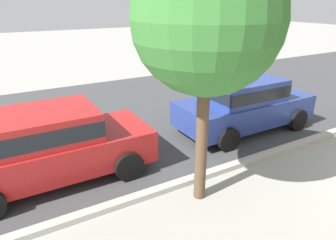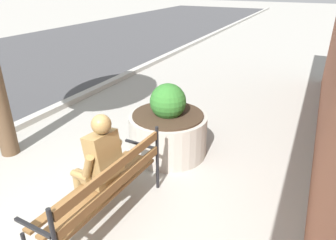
# 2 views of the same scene
# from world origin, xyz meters

# --- Properties ---
(street_surface) EXTENTS (60.00, 9.00, 0.01)m
(street_surface) POSITION_xyz_m (0.00, 7.50, 0.00)
(street_surface) COLOR #424244
(street_surface) RESTS_ON ground
(curb_stone) EXTENTS (60.00, 0.20, 0.12)m
(curb_stone) POSITION_xyz_m (0.00, 2.90, 0.06)
(curb_stone) COLOR #B2AFA8
(curb_stone) RESTS_ON ground
(street_tree_near_bench) EXTENTS (2.47, 2.47, 4.58)m
(street_tree_near_bench) POSITION_xyz_m (-4.60, 2.41, 3.32)
(street_tree_near_bench) COLOR brown
(street_tree_near_bench) RESTS_ON ground
(parked_car_red) EXTENTS (4.11, 1.93, 1.56)m
(parked_car_red) POSITION_xyz_m (-6.96, 4.51, 0.84)
(parked_car_red) COLOR #B21E1E
(parked_car_red) RESTS_ON ground
(parked_car_blue) EXTENTS (4.11, 1.93, 1.56)m
(parked_car_blue) POSITION_xyz_m (-1.56, 4.51, 0.84)
(parked_car_blue) COLOR navy
(parked_car_blue) RESTS_ON ground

